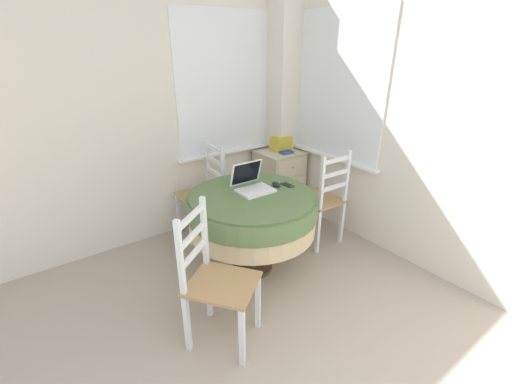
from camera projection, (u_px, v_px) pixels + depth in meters
The scene contains 11 objects.
corner_room_shell at pixel (308, 125), 2.73m from camera, with size 4.21×5.22×2.55m.
round_dining_table at pixel (252, 211), 2.89m from camera, with size 1.10×1.10×0.73m.
laptop at pixel (252, 184), 2.90m from camera, with size 0.30×0.29×0.23m.
computer_mouse at pixel (276, 184), 2.97m from camera, with size 0.06×0.09×0.05m.
cell_phone at pixel (287, 185), 3.01m from camera, with size 0.06×0.13×0.01m.
dining_chair_near_back_window at pixel (204, 192), 3.53m from camera, with size 0.44×0.40×0.98m.
dining_chair_near_right_window at pixel (322, 200), 3.37m from camera, with size 0.39×0.44×0.98m.
dining_chair_camera_near at pixel (216, 281), 2.21m from camera, with size 0.56×0.57×0.98m.
corner_cabinet at pixel (279, 181), 4.10m from camera, with size 0.49×0.48×0.74m.
storage_box at pixel (281, 144), 3.95m from camera, with size 0.21×0.16×0.16m.
book_on_cabinet at pixel (283, 151), 3.91m from camera, with size 0.14×0.21×0.02m.
Camera 1 is at (-0.79, 0.17, 1.88)m, focal length 24.00 mm.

